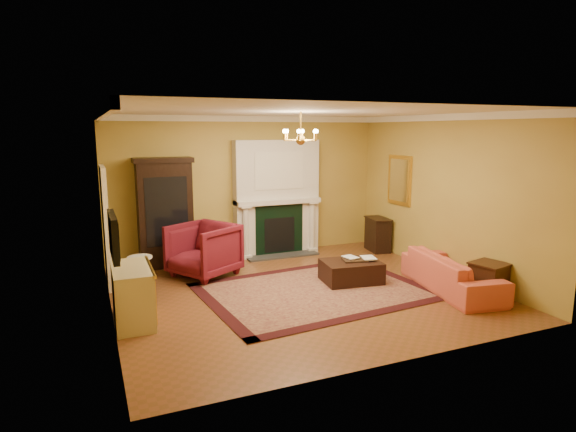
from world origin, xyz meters
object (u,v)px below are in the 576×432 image
coral_sofa (452,267)px  end_table (488,281)px  wingback_armchair (203,247)px  leather_ottoman (351,271)px  china_cabinet (165,215)px  commode (133,295)px  console_table (378,235)px  pedestal_table (141,274)px

coral_sofa → end_table: (0.30, -0.52, -0.14)m
wingback_armchair → leather_ottoman: bearing=27.8°
china_cabinet → wingback_armchair: china_cabinet is taller
wingback_armchair → coral_sofa: bearing=25.4°
china_cabinet → wingback_armchair: 1.20m
leather_ottoman → china_cabinet: bearing=147.9°
china_cabinet → commode: china_cabinet is taller
coral_sofa → console_table: (0.36, 2.82, -0.05)m
wingback_armchair → commode: (-1.44, -1.80, -0.14)m
wingback_armchair → pedestal_table: wingback_armchair is taller
pedestal_table → commode: size_ratio=0.65×
china_cabinet → console_table: china_cabinet is taller
china_cabinet → commode: size_ratio=1.92×
console_table → coral_sofa: bearing=-87.5°
commode → console_table: commode is taller
commode → coral_sofa: 5.19m
pedestal_table → coral_sofa: (4.94, -1.64, 0.01)m
end_table → commode: bearing=167.6°
wingback_armchair → coral_sofa: size_ratio=0.52×
china_cabinet → leather_ottoman: bearing=-39.4°
china_cabinet → coral_sofa: china_cabinet is taller
china_cabinet → pedestal_table: (-0.69, -1.79, -0.63)m
wingback_armchair → coral_sofa: (3.71, -2.47, -0.13)m
pedestal_table → console_table: console_table is taller
console_table → wingback_armchair: bearing=-165.3°
console_table → end_table: bearing=-81.2°
commode → console_table: size_ratio=1.49×
console_table → leather_ottoman: console_table is taller
end_table → console_table: 3.34m
coral_sofa → console_table: coral_sofa is taller
china_cabinet → leather_ottoman: size_ratio=2.06×
end_table → pedestal_table: bearing=157.6°
commode → console_table: bearing=21.9°
pedestal_table → leather_ottoman: size_ratio=0.70×
pedestal_table → end_table: (5.24, -2.16, -0.13)m
wingback_armchair → pedestal_table: size_ratio=1.55×
commode → coral_sofa: (5.15, -0.68, 0.01)m
china_cabinet → coral_sofa: bearing=-38.8°
wingback_armchair → pedestal_table: bearing=-86.8°
pedestal_table → end_table: size_ratio=1.27×
wingback_armchair → pedestal_table: 1.49m
end_table → leather_ottoman: end_table is taller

